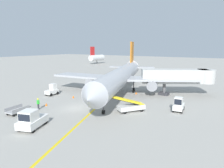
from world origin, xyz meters
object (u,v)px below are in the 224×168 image
object	(u,v)px
belt_loader_forward_hold	(130,106)
safety_cone_nose_left	(46,104)
safety_cone_wingtip_left	(136,93)
airliner	(121,76)
jet_bridge	(182,76)
baggage_tug_near_wing	(179,105)
pushback_tug	(32,120)
baggage_tug_by_cargo_door	(52,90)
safety_cone_nose_right	(73,97)
baggage_cart_loaded	(18,110)
ground_crew_marshaller	(38,104)

from	to	relation	value
belt_loader_forward_hold	safety_cone_nose_left	distance (m)	12.99
safety_cone_nose_left	safety_cone_wingtip_left	distance (m)	16.64
airliner	jet_bridge	xyz separation A→B (m)	(9.94, 5.18, 0.12)
jet_bridge	baggage_tug_near_wing	xyz separation A→B (m)	(2.14, -9.97, -2.62)
airliner	jet_bridge	world-z (taller)	airliner
pushback_tug	baggage_tug_by_cargo_door	world-z (taller)	pushback_tug
jet_bridge	safety_cone_nose_left	size ratio (longest dim) A/B	28.09
pushback_tug	safety_cone_nose_right	world-z (taller)	pushback_tug
safety_cone_nose_left	safety_cone_wingtip_left	size ratio (longest dim) A/B	1.00
belt_loader_forward_hold	airliner	bearing A→B (deg)	127.11
baggage_tug_near_wing	safety_cone_nose_right	xyz separation A→B (m)	(-17.65, -2.51, -0.71)
baggage_cart_loaded	safety_cone_wingtip_left	xyz separation A→B (m)	(8.58, 18.94, -0.25)
safety_cone_nose_left	safety_cone_nose_right	distance (m)	5.76
baggage_tug_near_wing	ground_crew_marshaller	xyz separation A→B (m)	(-17.21, -10.13, -0.02)
jet_bridge	baggage_tug_by_cargo_door	world-z (taller)	jet_bridge
baggage_tug_near_wing	safety_cone_nose_left	world-z (taller)	baggage_tug_near_wing
belt_loader_forward_hold	safety_cone_wingtip_left	xyz separation A→B (m)	(-3.88, 9.85, -0.56)
jet_bridge	pushback_tug	distance (m)	26.88
baggage_tug_near_wing	airliner	bearing A→B (deg)	158.38
safety_cone_nose_left	safety_cone_nose_right	world-z (taller)	same
airliner	ground_crew_marshaller	distance (m)	15.97
baggage_tug_by_cargo_door	ground_crew_marshaller	xyz separation A→B (m)	(5.29, -7.16, -0.02)
baggage_tug_near_wing	jet_bridge	bearing A→B (deg)	102.13
safety_cone_wingtip_left	airliner	bearing A→B (deg)	-151.36
baggage_tug_near_wing	baggage_tug_by_cargo_door	world-z (taller)	same
airliner	baggage_cart_loaded	distance (m)	18.81
jet_bridge	belt_loader_forward_hold	world-z (taller)	jet_bridge
jet_bridge	safety_cone_nose_right	distance (m)	20.18
baggage_tug_by_cargo_door	safety_cone_wingtip_left	xyz separation A→B (m)	(12.94, 9.14, -0.71)
belt_loader_forward_hold	ground_crew_marshaller	size ratio (longest dim) A/B	2.82
pushback_tug	ground_crew_marshaller	bearing A→B (deg)	136.92
pushback_tug	safety_cone_nose_left	bearing A→B (deg)	130.65
airliner	ground_crew_marshaller	xyz separation A→B (m)	(-5.13, -14.92, -2.51)
safety_cone_nose_right	belt_loader_forward_hold	bearing A→B (deg)	-5.56
baggage_cart_loaded	belt_loader_forward_hold	bearing A→B (deg)	36.13
airliner	safety_cone_nose_right	bearing A→B (deg)	-127.31
pushback_tug	baggage_tug_by_cargo_door	size ratio (longest dim) A/B	1.62
safety_cone_nose_right	safety_cone_nose_left	bearing A→B (deg)	-91.68
jet_bridge	belt_loader_forward_hold	xyz separation A→B (m)	(-3.53, -13.65, -2.77)
pushback_tug	baggage_tug_by_cargo_door	xyz separation A→B (m)	(-10.31, 11.86, -0.07)
baggage_cart_loaded	airliner	bearing A→B (deg)	70.97
safety_cone_nose_right	safety_cone_wingtip_left	distance (m)	11.87
belt_loader_forward_hold	baggage_cart_loaded	size ratio (longest dim) A/B	1.26
baggage_tug_by_cargo_door	belt_loader_forward_hold	world-z (taller)	belt_loader_forward_hold
ground_crew_marshaller	baggage_tug_near_wing	bearing A→B (deg)	30.49
belt_loader_forward_hold	baggage_tug_by_cargo_door	bearing A→B (deg)	177.59
baggage_cart_loaded	safety_cone_wingtip_left	distance (m)	20.80
belt_loader_forward_hold	safety_cone_nose_right	distance (m)	12.04
airliner	belt_loader_forward_hold	size ratio (longest dim) A/B	7.16
baggage_cart_loaded	ground_crew_marshaller	bearing A→B (deg)	70.59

